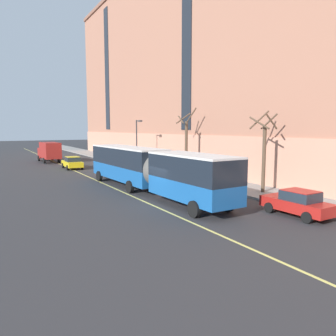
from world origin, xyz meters
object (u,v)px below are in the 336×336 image
object	(u,v)px
street_tree_far_uptown	(186,143)
street_lamp	(137,138)
parked_car_green_1	(128,163)
box_truck	(49,151)
city_bus	(149,168)
parked_car_white_4	(111,160)
taxi_cab	(72,163)
street_tree_mid_block	(264,151)
parked_car_red_0	(298,203)

from	to	relation	value
street_tree_far_uptown	street_lamp	xyz separation A→B (m)	(-1.42, 9.38, 0.38)
parked_car_green_1	box_truck	bearing A→B (deg)	115.32
city_bus	box_truck	xyz separation A→B (m)	(-2.44, 29.04, -0.32)
parked_car_white_4	street_tree_far_uptown	bearing A→B (deg)	-77.11
parked_car_white_4	street_tree_far_uptown	world-z (taller)	street_tree_far_uptown
taxi_cab	street_tree_far_uptown	size ratio (longest dim) A/B	0.63
taxi_cab	street_tree_far_uptown	distance (m)	15.94
taxi_cab	street_lamp	xyz separation A→B (m)	(7.62, -3.45, 3.15)
parked_car_green_1	street_tree_far_uptown	world-z (taller)	street_tree_far_uptown
street_tree_far_uptown	street_lamp	world-z (taller)	street_tree_far_uptown
parked_car_green_1	street_tree_far_uptown	size ratio (longest dim) A/B	0.64
city_bus	street_tree_mid_block	distance (m)	9.12
box_truck	street_tree_far_uptown	world-z (taller)	street_tree_far_uptown
taxi_cab	box_truck	bearing A→B (deg)	95.93
parked_car_red_0	street_lamp	bearing A→B (deg)	86.24
parked_car_green_1	box_truck	xyz separation A→B (m)	(-6.84, 14.45, 0.95)
city_bus	parked_car_white_4	size ratio (longest dim) A/B	4.00
city_bus	street_tree_far_uptown	xyz separation A→B (m)	(7.63, 6.29, 1.51)
city_bus	parked_car_red_0	world-z (taller)	city_bus
parked_car_white_4	street_tree_mid_block	world-z (taller)	street_tree_mid_block
box_truck	taxi_cab	distance (m)	10.01
street_tree_far_uptown	parked_car_green_1	bearing A→B (deg)	111.33
parked_car_red_0	parked_car_white_4	bearing A→B (deg)	90.24
parked_car_red_0	street_tree_far_uptown	world-z (taller)	street_tree_far_uptown
parked_car_red_0	parked_car_white_4	world-z (taller)	same
city_bus	street_lamp	world-z (taller)	street_lamp
box_truck	taxi_cab	world-z (taller)	box_truck
street_lamp	parked_car_green_1	bearing A→B (deg)	-148.99
street_tree_far_uptown	street_lamp	size ratio (longest dim) A/B	1.18
street_tree_far_uptown	street_tree_mid_block	bearing A→B (deg)	-90.13
street_tree_far_uptown	parked_car_red_0	bearing A→B (deg)	-100.55
city_bus	street_tree_far_uptown	distance (m)	10.00
city_bus	parked_car_red_0	distance (m)	11.60
street_tree_mid_block	street_lamp	distance (m)	20.58
box_truck	street_lamp	size ratio (longest dim) A/B	1.20
street_lamp	street_tree_mid_block	bearing A→B (deg)	-86.10
box_truck	street_tree_far_uptown	size ratio (longest dim) A/B	1.01
street_tree_mid_block	street_lamp	world-z (taller)	street_tree_mid_block
box_truck	parked_car_white_4	bearing A→B (deg)	-51.05
city_bus	parked_car_green_1	size ratio (longest dim) A/B	4.14
parked_car_red_0	taxi_cab	size ratio (longest dim) A/B	0.96
city_bus	street_tree_mid_block	world-z (taller)	street_tree_mid_block
box_truck	parked_car_green_1	bearing A→B (deg)	-64.68
parked_car_green_1	parked_car_white_4	bearing A→B (deg)	90.41
box_truck	street_tree_far_uptown	bearing A→B (deg)	-66.11
parked_car_green_1	taxi_cab	distance (m)	7.37
box_truck	street_tree_far_uptown	distance (m)	24.94
city_bus	parked_car_red_0	xyz separation A→B (m)	(4.48, -10.62, -1.27)
street_lamp	box_truck	bearing A→B (deg)	122.92
city_bus	parked_car_green_1	world-z (taller)	city_bus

